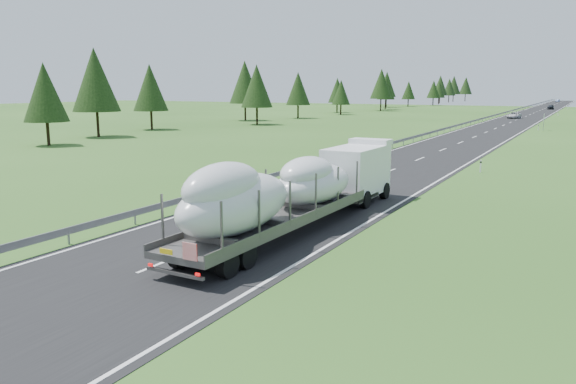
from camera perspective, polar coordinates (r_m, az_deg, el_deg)
The scene contains 10 objects.
ground at distance 22.33m, azimuth -12.44°, elevation -7.00°, with size 400.00×400.00×0.00m, color #2C541C.
road_surface at distance 117.01m, azimuth 21.71°, elevation 6.60°, with size 10.00×400.00×0.02m, color black.
guardrail at distance 117.68m, azimuth 19.16°, elevation 7.07°, with size 0.10×400.00×0.76m.
marker_posts at distance 171.24m, azimuth 26.21°, elevation 7.48°, with size 0.13×350.08×1.00m.
highway_sign at distance 96.34m, azimuth 24.57°, elevation 6.77°, with size 0.08×0.90×2.60m.
tree_line_left at distance 142.64m, azimuth 4.61°, elevation 10.72°, with size 14.75×300.23×12.27m.
boat_truck at distance 26.33m, azimuth 1.05°, elevation 0.56°, with size 2.91×19.07×3.91m.
distant_van at distance 131.58m, azimuth 21.99°, elevation 7.25°, with size 2.34×5.08×1.41m, color silver.
distant_car_dark at distance 190.12m, azimuth 25.13°, elevation 7.83°, with size 1.71×4.24×1.45m, color black.
distant_car_blue at distance 282.91m, azimuth 25.72°, elevation 8.35°, with size 1.34×3.85×1.27m, color #1A2A4A.
Camera 1 is at (14.12, -15.96, 6.66)m, focal length 35.00 mm.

